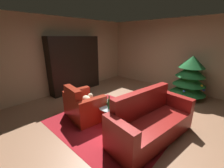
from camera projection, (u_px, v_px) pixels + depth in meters
The scene contains 11 objects.
ground_plane at pixel (130, 117), 3.78m from camera, with size 7.08×7.08×0.00m, color #966A4C.
wall_back at pixel (178, 55), 5.45m from camera, with size 5.99×0.06×2.65m, color tan.
wall_left at pixel (65, 56), 5.28m from camera, with size 0.06×6.02×2.65m, color tan.
area_rug at pixel (113, 122), 3.55m from camera, with size 2.68×2.38×0.01m, color maroon.
bookshelf_unit at pixel (78, 64), 5.45m from camera, with size 0.39×1.99×2.01m.
armchair_red at pixel (83, 106), 3.67m from camera, with size 1.09×0.88×0.87m.
couch_red at pixel (150, 123), 2.95m from camera, with size 1.03×2.02×0.96m.
coffee_table at pixel (113, 106), 3.50m from camera, with size 0.75×0.75×0.42m.
book_stack_on_table at pixel (110, 104), 3.50m from camera, with size 0.21×0.16×0.07m.
bottle_on_table at pixel (109, 104), 3.28m from camera, with size 0.07×0.07×0.32m.
decorated_tree at pixel (190, 77), 4.76m from camera, with size 1.12×1.12×1.43m.
Camera 1 is at (1.91, -2.76, 1.99)m, focal length 23.22 mm.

